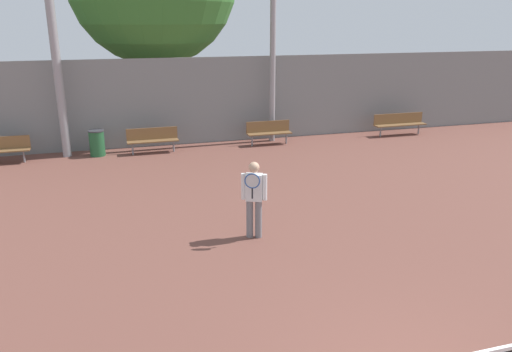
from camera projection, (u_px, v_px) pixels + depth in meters
The scene contains 6 objects.
tennis_player at pixel (254, 196), 10.16m from camera, with size 0.51×0.49×1.63m.
bench_courtside_near at pixel (153, 138), 16.85m from camera, with size 1.71×0.40×0.84m.
bench_courtside_far at pixel (269, 130), 17.96m from camera, with size 1.62×0.40×0.84m.
bench_by_gate at pixel (399, 122), 19.41m from camera, with size 2.12×0.40×0.84m.
trash_bin at pixel (97, 143), 16.48m from camera, with size 0.51×0.51×0.86m.
back_fence at pixel (209, 101), 17.98m from camera, with size 34.19×0.06×3.07m.
Camera 1 is at (-3.47, -3.64, 4.37)m, focal length 35.00 mm.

